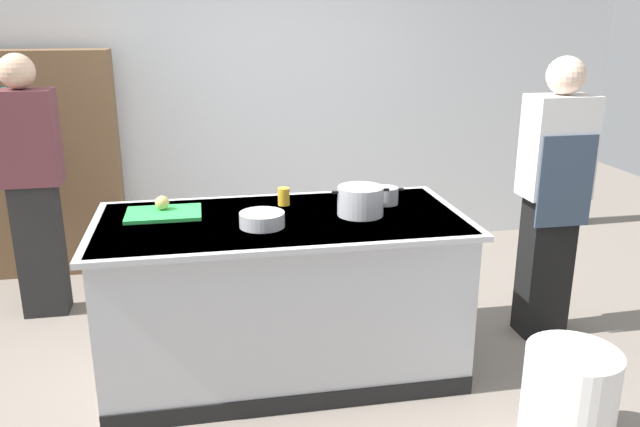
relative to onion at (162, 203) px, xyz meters
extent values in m
plane|color=slate|center=(0.62, -0.21, -0.96)|extent=(10.00, 10.00, 0.00)
cube|color=silver|center=(0.62, 1.89, 0.54)|extent=(6.40, 0.12, 3.00)
cube|color=#B7BABF|center=(0.62, -0.21, -0.51)|extent=(1.90, 0.90, 0.90)
cube|color=#B7BABF|center=(0.62, -0.21, -0.07)|extent=(1.98, 0.98, 0.03)
cube|color=black|center=(0.62, -0.67, -0.91)|extent=(1.90, 0.01, 0.10)
cube|color=green|center=(0.01, -0.05, -0.05)|extent=(0.40, 0.28, 0.02)
sphere|color=tan|center=(0.00, 0.00, 0.00)|extent=(0.08, 0.08, 0.08)
cylinder|color=#B7BABF|center=(1.06, -0.23, 0.02)|extent=(0.25, 0.25, 0.16)
cube|color=black|center=(0.92, -0.23, 0.08)|extent=(0.04, 0.02, 0.01)
cube|color=black|center=(1.19, -0.23, 0.08)|extent=(0.04, 0.02, 0.01)
cylinder|color=#99999E|center=(1.25, -0.05, -0.01)|extent=(0.14, 0.14, 0.10)
cube|color=black|center=(1.16, -0.05, 0.02)|extent=(0.04, 0.02, 0.01)
cube|color=black|center=(1.34, -0.05, 0.02)|extent=(0.04, 0.02, 0.01)
cylinder|color=#B7BABF|center=(0.51, -0.34, -0.02)|extent=(0.23, 0.23, 0.07)
cylinder|color=yellow|center=(0.67, 0.03, -0.01)|extent=(0.07, 0.07, 0.10)
cylinder|color=white|center=(1.81, -1.17, -0.71)|extent=(0.42, 0.42, 0.51)
cube|color=black|center=(2.28, -0.08, -0.51)|extent=(0.28, 0.20, 0.90)
cube|color=silver|center=(2.28, -0.08, 0.24)|extent=(0.38, 0.24, 0.60)
sphere|color=beige|center=(2.28, -0.08, 0.65)|extent=(0.22, 0.22, 0.22)
cube|color=#38475B|center=(2.28, -0.20, 0.06)|extent=(0.34, 0.02, 0.54)
cube|color=black|center=(-0.86, 0.81, -0.51)|extent=(0.28, 0.20, 0.90)
cube|color=brown|center=(-0.86, 0.81, 0.24)|extent=(0.38, 0.24, 0.60)
sphere|color=#D3AA8C|center=(-0.86, 0.81, 0.65)|extent=(0.22, 0.22, 0.22)
cube|color=brown|center=(-0.95, 1.59, -0.11)|extent=(1.10, 0.28, 1.70)
cube|color=teal|center=(-1.13, 1.43, 0.37)|extent=(0.07, 0.03, 0.25)
camera|label=1|loc=(0.23, -3.45, 0.98)|focal=35.93mm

